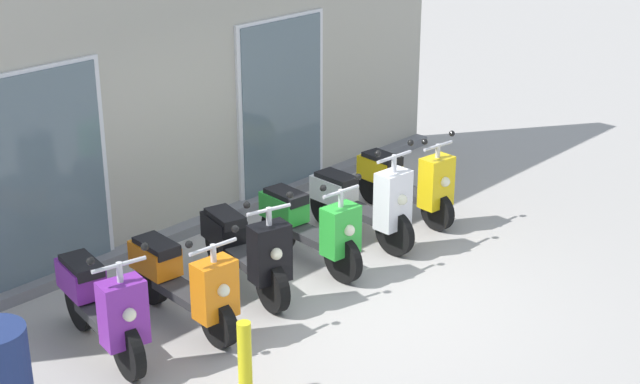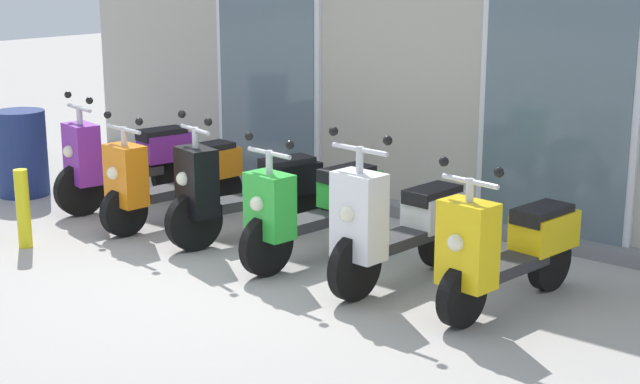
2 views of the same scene
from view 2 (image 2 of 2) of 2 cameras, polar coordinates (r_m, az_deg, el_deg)
The scene contains 10 objects.
ground_plane at distance 7.68m, azimuth -6.88°, elevation -5.10°, with size 40.00×40.00×0.00m, color #A8A39E.
storefront_facade at distance 9.36m, azimuth 5.18°, elevation 9.99°, with size 9.15×0.50×3.83m.
scooter_purple at distance 9.78m, azimuth -11.56°, elevation 1.89°, with size 0.66×1.57×1.20m.
scooter_orange at distance 9.08m, azimuth -8.84°, elevation 0.86°, with size 0.57×1.59×1.12m.
scooter_black at distance 8.51m, azimuth -4.44°, elevation 0.12°, with size 0.72×1.60×1.20m.
scooter_green at distance 7.88m, azimuth -0.39°, elevation -0.89°, with size 0.55×1.57×1.13m.
scooter_white at distance 7.36m, azimuth 4.69°, elevation -1.89°, with size 0.59×1.58×1.28m.
scooter_yellow at distance 6.97m, azimuth 11.18°, elevation -3.29°, with size 0.55×1.53×1.17m.
curb_bollard at distance 8.70m, azimuth -17.39°, elevation -0.96°, with size 0.12×0.12×0.70m, color yellow.
trash_bin at distance 10.57m, azimuth -17.46°, elevation 2.24°, with size 0.53×0.53×0.91m, color navy.
Camera 2 is at (5.31, -4.94, 2.52)m, focal length 53.33 mm.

